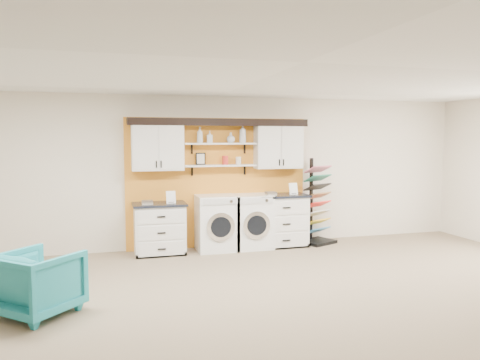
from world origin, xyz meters
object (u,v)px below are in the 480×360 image
object	(u,v)px
armchair	(38,283)
sample_rack	(317,216)
base_cabinet_left	(160,228)
base_cabinet_right	(280,220)
dryer	(251,221)
washer	(216,223)

from	to	relation	value
armchair	sample_rack	bearing A→B (deg)	-109.21
base_cabinet_left	base_cabinet_right	xyz separation A→B (m)	(2.26, -0.00, 0.04)
armchair	dryer	bearing A→B (deg)	-100.80
washer	armchair	world-z (taller)	washer
sample_rack	armchair	bearing A→B (deg)	-174.76
washer	sample_rack	xyz separation A→B (m)	(2.00, 0.04, 0.02)
sample_rack	armchair	world-z (taller)	sample_rack
dryer	armchair	xyz separation A→B (m)	(-3.33, -2.51, -0.13)
base_cabinet_right	sample_rack	world-z (taller)	sample_rack
base_cabinet_right	dryer	size ratio (longest dim) A/B	1.01
armchair	base_cabinet_left	bearing A→B (deg)	-81.06
base_cabinet_left	base_cabinet_right	distance (m)	2.26
base_cabinet_right	sample_rack	distance (m)	0.76
base_cabinet_right	washer	size ratio (longest dim) A/B	1.00
washer	armchair	bearing A→B (deg)	-136.79
base_cabinet_left	dryer	bearing A→B (deg)	-0.12
washer	sample_rack	bearing A→B (deg)	1.04
base_cabinet_left	base_cabinet_right	world-z (taller)	base_cabinet_right
sample_rack	armchair	xyz separation A→B (m)	(-4.67, -2.54, -0.15)
base_cabinet_left	sample_rack	distance (m)	3.02
washer	dryer	distance (m)	0.66
base_cabinet_right	armchair	size ratio (longest dim) A/B	1.22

